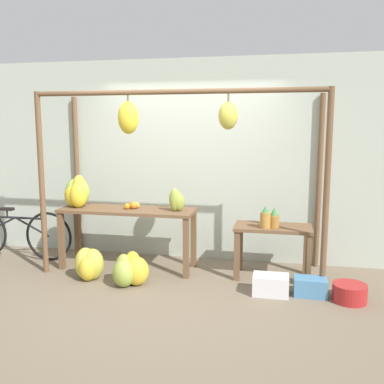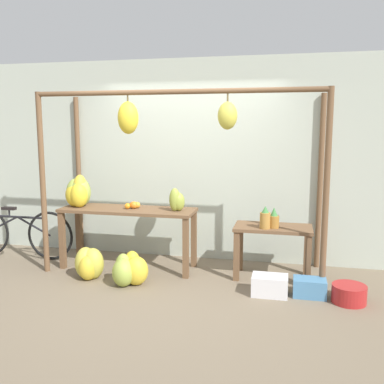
# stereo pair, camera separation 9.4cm
# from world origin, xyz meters

# --- Properties ---
(ground_plane) EXTENTS (20.00, 20.00, 0.00)m
(ground_plane) POSITION_xyz_m (0.00, 0.00, 0.00)
(ground_plane) COLOR #756651
(shop_wall_back) EXTENTS (8.00, 0.08, 2.80)m
(shop_wall_back) POSITION_xyz_m (0.00, 1.35, 1.40)
(shop_wall_back) COLOR #B7C1B2
(shop_wall_back) RESTS_ON ground_plane
(stall_awning) EXTENTS (3.52, 1.11, 2.30)m
(stall_awning) POSITION_xyz_m (-0.03, 0.54, 1.61)
(stall_awning) COLOR brown
(stall_awning) RESTS_ON ground_plane
(display_table_main) EXTENTS (1.78, 0.56, 0.80)m
(display_table_main) POSITION_xyz_m (-0.73, 0.68, 0.67)
(display_table_main) COLOR brown
(display_table_main) RESTS_ON ground_plane
(display_table_side) EXTENTS (0.95, 0.50, 0.66)m
(display_table_side) POSITION_xyz_m (1.15, 0.71, 0.51)
(display_table_side) COLOR brown
(display_table_side) RESTS_ON ground_plane
(banana_pile_on_table) EXTENTS (0.40, 0.41, 0.43)m
(banana_pile_on_table) POSITION_xyz_m (-1.44, 0.68, 0.99)
(banana_pile_on_table) COLOR gold
(banana_pile_on_table) RESTS_ON display_table_main
(orange_pile) EXTENTS (0.18, 0.16, 0.10)m
(orange_pile) POSITION_xyz_m (-0.66, 0.70, 0.85)
(orange_pile) COLOR orange
(orange_pile) RESTS_ON display_table_main
(pineapple_cluster) EXTENTS (0.23, 0.18, 0.27)m
(pineapple_cluster) POSITION_xyz_m (1.11, 0.61, 0.77)
(pineapple_cluster) COLOR #A3702D
(pineapple_cluster) RESTS_ON display_table_side
(banana_pile_ground_left) EXTENTS (0.42, 0.37, 0.40)m
(banana_pile_ground_left) POSITION_xyz_m (-1.06, 0.17, 0.19)
(banana_pile_ground_left) COLOR gold
(banana_pile_ground_left) RESTS_ON ground_plane
(banana_pile_ground_right) EXTENTS (0.49, 0.52, 0.38)m
(banana_pile_ground_right) POSITION_xyz_m (-0.50, 0.10, 0.18)
(banana_pile_ground_right) COLOR gold
(banana_pile_ground_right) RESTS_ON ground_plane
(fruit_crate_white) EXTENTS (0.40, 0.27, 0.23)m
(fruit_crate_white) POSITION_xyz_m (1.15, 0.13, 0.11)
(fruit_crate_white) COLOR silver
(fruit_crate_white) RESTS_ON ground_plane
(blue_bucket) EXTENTS (0.36, 0.36, 0.19)m
(blue_bucket) POSITION_xyz_m (1.99, 0.11, 0.10)
(blue_bucket) COLOR #AD2323
(blue_bucket) RESTS_ON ground_plane
(parked_bicycle) EXTENTS (1.71, 0.08, 0.74)m
(parked_bicycle) POSITION_xyz_m (-2.44, 0.75, 0.36)
(parked_bicycle) COLOR black
(parked_bicycle) RESTS_ON ground_plane
(papaya_pile) EXTENTS (0.23, 0.21, 0.30)m
(papaya_pile) POSITION_xyz_m (-0.06, 0.67, 0.94)
(papaya_pile) COLOR #93A33D
(papaya_pile) RESTS_ON display_table_main
(fruit_crate_purple) EXTENTS (0.36, 0.24, 0.20)m
(fruit_crate_purple) POSITION_xyz_m (1.59, 0.19, 0.10)
(fruit_crate_purple) COLOR #4C84B2
(fruit_crate_purple) RESTS_ON ground_plane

